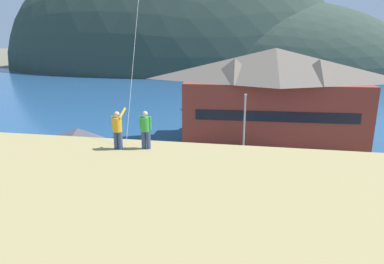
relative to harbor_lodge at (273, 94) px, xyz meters
name	(u,v)px	position (x,y,z in m)	size (l,w,h in m)	color
ground_plane	(186,226)	(-6.25, -20.78, -5.85)	(600.00, 600.00, 0.00)	#66604C
parking_lot_pad	(198,194)	(-6.25, -15.78, -5.80)	(40.00, 20.00, 0.10)	gray
bay_water	(237,91)	(-6.25, 39.22, -5.84)	(360.00, 84.00, 0.03)	navy
far_hill_west_ridge	(168,68)	(-36.19, 93.87, -5.85)	(129.57, 72.82, 94.88)	#2D3D33
far_hill_east_peak	(266,70)	(1.56, 91.69, -5.85)	(101.49, 61.79, 49.55)	#2D3D33
harbor_lodge	(273,94)	(0.00, 0.00, 0.00)	(21.86, 10.05, 11.02)	brown
storage_shed_near_lot	(80,157)	(-16.07, -16.14, -3.18)	(7.42, 5.92, 5.14)	#474C56
storage_shed_waterside	(210,117)	(-7.76, 2.54, -3.62)	(6.19, 4.89, 4.31)	beige
wharf_dock	(236,117)	(-4.85, 11.39, -5.50)	(3.20, 12.42, 0.70)	#70604C
moored_boat_wharfside	(216,110)	(-8.24, 14.36, -5.13)	(2.30, 6.69, 2.16)	#A8A399
parked_car_back_row_left	(173,178)	(-8.47, -15.27, -4.79)	(4.29, 2.23, 1.82)	#B28923
parked_car_lone_by_shed	(288,214)	(0.39, -19.91, -4.79)	(4.21, 2.08, 1.82)	#9EA3A8
parked_car_mid_row_near	(292,179)	(1.23, -13.89, -4.79)	(4.26, 2.17, 1.82)	navy
parked_car_mid_row_far	(4,191)	(-20.32, -20.09, -4.79)	(4.20, 2.06, 1.82)	#B28923
parked_car_corner_spot	(378,227)	(5.65, -20.57, -4.79)	(4.33, 2.31, 1.82)	navy
parked_car_front_row_end	(140,203)	(-9.63, -20.16, -4.79)	(4.25, 2.15, 1.82)	#9EA3A8
parked_car_front_row_silver	(365,191)	(6.43, -15.16, -4.79)	(4.32, 2.30, 1.82)	red
parked_car_mid_row_center	(219,205)	(-4.21, -19.38, -4.79)	(4.35, 2.36, 1.82)	#9EA3A8
parking_light_pole	(244,128)	(-2.93, -10.23, -1.62)	(0.24, 0.78, 7.18)	#ADADB2
person_kite_flyer	(118,129)	(-8.08, -27.05, 2.48)	(0.58, 0.63, 1.86)	#384770
person_companion	(146,129)	(-6.86, -26.78, 2.47)	(0.55, 0.40, 1.74)	#384770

